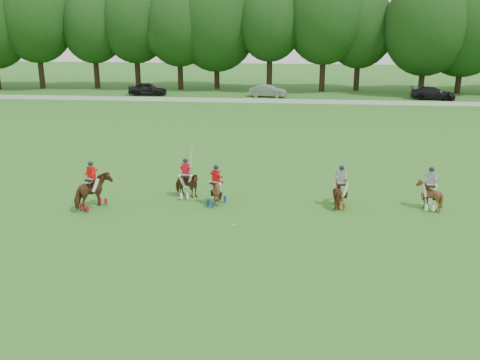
# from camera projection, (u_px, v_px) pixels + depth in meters

# --- Properties ---
(ground) EXTENTS (180.00, 180.00, 0.00)m
(ground) POSITION_uv_depth(u_px,v_px,m) (211.00, 240.00, 22.66)
(ground) COLOR #2D6C1E
(ground) RESTS_ON ground
(tree_line) EXTENTS (117.98, 14.32, 14.75)m
(tree_line) POSITION_uv_depth(u_px,v_px,m) (273.00, 24.00, 65.93)
(tree_line) COLOR black
(tree_line) RESTS_ON ground
(boundary_rail) EXTENTS (120.00, 0.10, 0.44)m
(boundary_rail) POSITION_uv_depth(u_px,v_px,m) (265.00, 101.00, 58.74)
(boundary_rail) COLOR white
(boundary_rail) RESTS_ON ground
(car_left) EXTENTS (4.56, 1.86, 1.55)m
(car_left) POSITION_uv_depth(u_px,v_px,m) (148.00, 89.00, 64.29)
(car_left) COLOR black
(car_left) RESTS_ON ground
(car_mid) EXTENTS (4.46, 2.09, 1.41)m
(car_mid) POSITION_uv_depth(u_px,v_px,m) (268.00, 91.00, 62.87)
(car_mid) COLOR gray
(car_mid) RESTS_ON ground
(car_right) EXTENTS (5.17, 2.61, 1.44)m
(car_right) POSITION_uv_depth(u_px,v_px,m) (433.00, 93.00, 60.99)
(car_right) COLOR black
(car_right) RESTS_ON ground
(polo_red_a) EXTENTS (1.66, 2.21, 2.40)m
(polo_red_a) POSITION_uv_depth(u_px,v_px,m) (93.00, 191.00, 26.14)
(polo_red_a) COLOR #492D13
(polo_red_a) RESTS_ON ground
(polo_red_b) EXTENTS (1.36, 1.17, 2.64)m
(polo_red_b) POSITION_uv_depth(u_px,v_px,m) (186.00, 184.00, 27.81)
(polo_red_b) COLOR #492D13
(polo_red_b) RESTS_ON ground
(polo_red_c) EXTENTS (1.55, 1.60, 2.09)m
(polo_red_c) POSITION_uv_depth(u_px,v_px,m) (216.00, 191.00, 26.65)
(polo_red_c) COLOR #492D13
(polo_red_c) RESTS_ON ground
(polo_stripe_a) EXTENTS (1.03, 1.66, 2.13)m
(polo_stripe_a) POSITION_uv_depth(u_px,v_px,m) (340.00, 192.00, 26.39)
(polo_stripe_a) COLOR #492D13
(polo_stripe_a) RESTS_ON ground
(polo_stripe_b) EXTENTS (1.19, 1.33, 2.13)m
(polo_stripe_b) POSITION_uv_depth(u_px,v_px,m) (429.00, 194.00, 26.12)
(polo_stripe_b) COLOR #492D13
(polo_stripe_b) RESTS_ON ground
(polo_ball) EXTENTS (0.09, 0.09, 0.09)m
(polo_ball) POSITION_uv_depth(u_px,v_px,m) (234.00, 225.00, 24.17)
(polo_ball) COLOR white
(polo_ball) RESTS_ON ground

